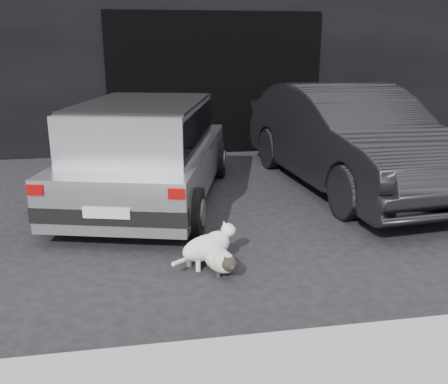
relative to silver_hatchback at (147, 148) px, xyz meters
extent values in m
plane|color=black|center=(0.37, -1.07, -0.74)|extent=(80.00, 80.00, 0.00)
cube|color=black|center=(1.37, 4.93, 1.76)|extent=(34.00, 4.00, 5.00)
cube|color=black|center=(1.37, 2.92, 0.56)|extent=(4.00, 0.10, 2.60)
cube|color=gray|center=(1.37, -3.67, -0.68)|extent=(18.00, 0.25, 0.12)
cube|color=#ACADB1|center=(0.02, 0.09, -0.28)|extent=(2.51, 3.92, 0.58)
cube|color=#ACADB1|center=(-0.02, -0.09, 0.30)|extent=(2.01, 2.70, 0.58)
cube|color=black|center=(-0.02, -0.09, 0.30)|extent=(2.00, 2.62, 0.46)
cube|color=black|center=(-0.44, -1.59, -0.36)|extent=(1.62, 0.57, 0.17)
cube|color=black|center=(0.48, 1.77, -0.36)|extent=(1.62, 0.57, 0.17)
cube|color=silver|center=(-0.46, -1.67, -0.31)|extent=(0.47, 0.14, 0.11)
cube|color=#8C0707|center=(-1.15, -1.48, -0.09)|extent=(0.17, 0.07, 0.11)
cube|color=#8C0707|center=(0.23, -1.86, -0.09)|extent=(0.17, 0.07, 0.11)
cube|color=black|center=(-0.02, -0.09, 0.60)|extent=(1.95, 2.47, 0.03)
cylinder|color=black|center=(-1.08, -0.96, -0.46)|extent=(0.34, 0.59, 0.56)
cylinder|color=slate|center=(-1.19, -0.93, -0.46)|extent=(0.10, 0.30, 0.31)
cylinder|color=black|center=(0.44, -1.37, -0.46)|extent=(0.34, 0.59, 0.56)
cylinder|color=slate|center=(0.55, -1.40, -0.46)|extent=(0.10, 0.30, 0.31)
cylinder|color=black|center=(-0.41, 1.51, -0.46)|extent=(0.34, 0.59, 0.56)
cylinder|color=slate|center=(-0.51, 1.54, -0.46)|extent=(0.10, 0.30, 0.31)
cylinder|color=black|center=(1.12, 1.09, -0.46)|extent=(0.34, 0.59, 0.56)
cylinder|color=slate|center=(1.22, 1.06, -0.46)|extent=(0.10, 0.30, 0.31)
imported|color=black|center=(2.88, 0.23, 0.00)|extent=(1.97, 4.61, 1.48)
ellipsoid|color=beige|center=(0.59, -2.25, -0.63)|extent=(0.35, 0.54, 0.19)
ellipsoid|color=beige|center=(0.61, -2.37, -0.61)|extent=(0.26, 0.26, 0.18)
ellipsoid|color=black|center=(0.64, -2.50, -0.57)|extent=(0.16, 0.15, 0.13)
sphere|color=black|center=(0.65, -2.55, -0.58)|extent=(0.06, 0.06, 0.06)
cone|color=black|center=(0.67, -2.48, -0.51)|extent=(0.06, 0.07, 0.07)
cone|color=black|center=(0.60, -2.49, -0.51)|extent=(0.06, 0.07, 0.07)
cylinder|color=black|center=(0.68, -2.38, -0.70)|extent=(0.04, 0.04, 0.06)
cylinder|color=black|center=(0.56, -2.41, -0.70)|extent=(0.04, 0.04, 0.06)
cylinder|color=black|center=(0.61, -2.09, -0.70)|extent=(0.04, 0.04, 0.06)
cylinder|color=black|center=(0.49, -2.12, -0.70)|extent=(0.04, 0.04, 0.06)
cylinder|color=black|center=(0.53, -1.99, -0.66)|extent=(0.18, 0.25, 0.08)
ellipsoid|color=silver|center=(0.49, -2.10, -0.56)|extent=(0.60, 0.52, 0.23)
ellipsoid|color=silver|center=(0.61, -2.03, -0.54)|extent=(0.32, 0.32, 0.20)
ellipsoid|color=silver|center=(0.73, -1.95, -0.46)|extent=(0.20, 0.20, 0.14)
sphere|color=silver|center=(0.78, -1.92, -0.46)|extent=(0.06, 0.06, 0.06)
cone|color=silver|center=(0.69, -1.93, -0.39)|extent=(0.08, 0.08, 0.07)
cone|color=silver|center=(0.73, -2.00, -0.39)|extent=(0.08, 0.08, 0.07)
cylinder|color=silver|center=(0.59, -1.96, -0.67)|extent=(0.04, 0.04, 0.14)
cylinder|color=silver|center=(0.66, -2.07, -0.67)|extent=(0.04, 0.04, 0.14)
cylinder|color=silver|center=(0.32, -2.13, -0.67)|extent=(0.04, 0.04, 0.14)
cylinder|color=silver|center=(0.39, -2.24, -0.67)|extent=(0.04, 0.04, 0.14)
cylinder|color=silver|center=(0.24, -2.26, -0.61)|extent=(0.22, 0.26, 0.09)
ellipsoid|color=gray|center=(0.42, -2.17, -0.54)|extent=(0.25, 0.23, 0.10)
camera|label=1|loc=(-0.10, -6.49, 1.33)|focal=40.00mm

